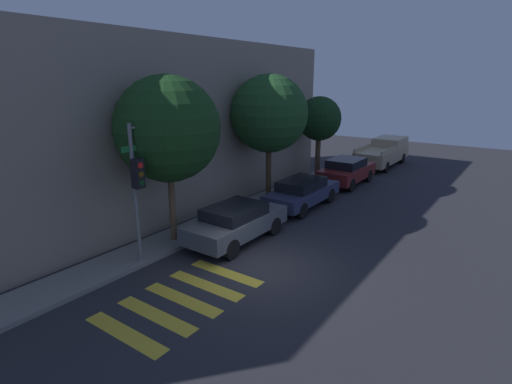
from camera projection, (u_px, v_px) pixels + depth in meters
ground_plane at (263, 269)px, 12.61m from camera, size 60.00×60.00×0.00m
sidewalk at (174, 239)px, 14.82m from camera, size 26.00×1.62×0.14m
building_row at (96, 132)px, 16.15m from camera, size 26.00×6.00×7.47m
crosswalk at (183, 299)px, 10.90m from camera, size 4.20×2.60×0.00m
traffic_light_pole at (148, 166)px, 12.43m from camera, size 2.51×0.56×4.55m
sedan_near_corner at (236, 222)px, 14.59m from camera, size 4.25×1.82×1.40m
sedan_middle at (302, 192)px, 18.49m from camera, size 4.49×1.74×1.36m
sedan_far_end at (346, 171)px, 22.52m from camera, size 4.22×1.88×1.49m
pickup_truck at (384, 152)px, 27.49m from camera, size 5.78×2.02×1.78m
tree_near_corner at (168, 129)px, 13.55m from camera, size 3.64×3.64×5.97m
tree_midblock at (269, 114)px, 18.42m from camera, size 3.60×3.60×6.05m
tree_far_end at (319, 119)px, 22.67m from camera, size 2.50×2.50×4.86m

